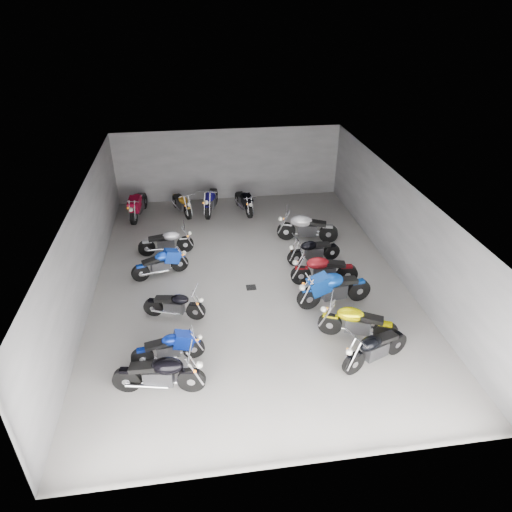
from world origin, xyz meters
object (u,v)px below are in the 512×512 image
at_px(drain_grate, 251,287).
at_px(motorcycle_back_a, 138,205).
at_px(motorcycle_back_b, 182,203).
at_px(motorcycle_right_c, 334,289).
at_px(motorcycle_right_e, 313,250).
at_px(motorcycle_back_d, 244,201).
at_px(motorcycle_right_f, 307,228).
at_px(motorcycle_right_a, 375,348).
at_px(motorcycle_right_d, 324,270).
at_px(motorcycle_left_b, 169,348).
at_px(motorcycle_left_a, 160,374).
at_px(motorcycle_left_c, 175,305).
at_px(motorcycle_left_f, 166,242).
at_px(motorcycle_right_b, 357,323).
at_px(motorcycle_left_e, 161,263).
at_px(motorcycle_back_c, 211,200).

distance_m(drain_grate, motorcycle_back_a, 7.25).
relative_size(drain_grate, motorcycle_back_b, 0.17).
relative_size(motorcycle_right_c, motorcycle_right_e, 1.21).
xyz_separation_m(motorcycle_right_c, motorcycle_back_d, (-1.87, 7.13, -0.09)).
bearing_deg(motorcycle_right_e, motorcycle_right_f, -14.31).
relative_size(motorcycle_right_a, motorcycle_right_d, 0.90).
distance_m(motorcycle_left_b, motorcycle_right_e, 6.56).
xyz_separation_m(motorcycle_left_a, motorcycle_back_b, (0.54, 10.13, -0.06)).
bearing_deg(motorcycle_back_d, motorcycle_back_b, -17.06).
relative_size(motorcycle_left_b, motorcycle_right_e, 0.96).
bearing_deg(motorcycle_back_b, motorcycle_left_c, 66.82).
bearing_deg(motorcycle_back_d, motorcycle_right_f, 111.30).
bearing_deg(motorcycle_right_d, motorcycle_back_b, 41.71).
bearing_deg(motorcycle_left_c, motorcycle_left_b, 12.13).
bearing_deg(motorcycle_left_f, motorcycle_right_d, 57.95).
bearing_deg(motorcycle_right_a, motorcycle_back_d, -9.54).
bearing_deg(motorcycle_left_b, motorcycle_left_f, 174.74).
bearing_deg(motorcycle_right_e, motorcycle_back_b, 34.48).
relative_size(motorcycle_right_b, motorcycle_back_a, 0.92).
xyz_separation_m(motorcycle_left_e, motorcycle_right_f, (5.41, 1.73, 0.09)).
distance_m(motorcycle_right_a, motorcycle_back_c, 10.59).
bearing_deg(motorcycle_left_c, motorcycle_back_b, -165.55).
xyz_separation_m(motorcycle_right_b, motorcycle_back_b, (-4.72, 8.93, -0.05)).
bearing_deg(drain_grate, motorcycle_right_f, 48.93).
height_order(motorcycle_left_e, motorcycle_right_a, motorcycle_right_a).
distance_m(motorcycle_right_a, motorcycle_back_d, 10.01).
distance_m(drain_grate, motorcycle_left_f, 3.84).
relative_size(motorcycle_right_c, motorcycle_back_c, 1.06).
distance_m(motorcycle_right_a, motorcycle_right_e, 5.17).
bearing_deg(motorcycle_right_f, motorcycle_back_c, 62.40).
bearing_deg(motorcycle_right_d, motorcycle_back_a, 51.49).
xyz_separation_m(motorcycle_left_e, motorcycle_right_a, (5.55, -5.04, 0.03)).
bearing_deg(motorcycle_right_b, motorcycle_left_e, 75.49).
distance_m(motorcycle_right_e, motorcycle_right_f, 1.61).
height_order(motorcycle_left_a, motorcycle_back_c, motorcycle_back_c).
bearing_deg(motorcycle_left_f, motorcycle_back_a, -163.35).
xyz_separation_m(drain_grate, motorcycle_back_b, (-2.18, 6.08, 0.47)).
xyz_separation_m(motorcycle_left_e, motorcycle_back_d, (3.37, 4.73, 0.01)).
bearing_deg(motorcycle_right_a, motorcycle_left_e, 25.62).
bearing_deg(motorcycle_left_c, motorcycle_right_f, 146.00).
xyz_separation_m(motorcycle_right_a, motorcycle_back_c, (-3.59, 9.97, 0.04)).
height_order(motorcycle_right_d, motorcycle_back_a, motorcycle_back_a).
bearing_deg(motorcycle_left_e, motorcycle_right_a, 28.59).
xyz_separation_m(motorcycle_right_a, motorcycle_back_d, (-2.19, 9.76, -0.02)).
xyz_separation_m(motorcycle_left_b, motorcycle_back_d, (3.01, 8.96, 0.03)).
distance_m(motorcycle_right_b, motorcycle_right_c, 1.62).
bearing_deg(motorcycle_right_e, motorcycle_right_d, 170.44).
height_order(motorcycle_left_a, motorcycle_back_d, motorcycle_left_a).
bearing_deg(motorcycle_right_e, motorcycle_left_a, 127.25).
distance_m(motorcycle_left_c, motorcycle_right_b, 5.20).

